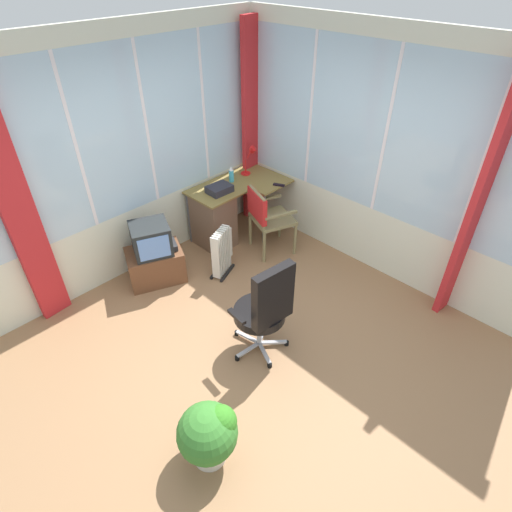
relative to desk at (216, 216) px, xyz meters
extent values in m
cube|color=#936B47|center=(-1.03, -1.67, -0.44)|extent=(5.05, 4.99, 0.06)
cube|color=silver|center=(-1.03, 0.35, -0.01)|extent=(4.05, 0.06, 0.79)
cube|color=silver|center=(-1.03, 0.35, 1.27)|extent=(3.97, 0.06, 1.77)
cube|color=silver|center=(-1.03, 0.35, 2.24)|extent=(4.05, 0.06, 0.18)
cube|color=white|center=(-1.44, 0.35, 1.27)|extent=(0.04, 0.07, 1.77)
cube|color=white|center=(-0.63, 0.35, 1.27)|extent=(0.04, 0.07, 1.77)
cube|color=white|center=(0.18, 0.35, 1.27)|extent=(0.04, 0.07, 1.77)
cube|color=silver|center=(1.02, -1.67, -0.01)|extent=(0.06, 3.99, 0.79)
cube|color=silver|center=(1.02, -1.67, 1.27)|extent=(0.06, 3.91, 1.77)
cube|color=silver|center=(1.02, -1.67, 2.24)|extent=(0.06, 3.99, 0.18)
cube|color=white|center=(1.02, -2.67, 1.27)|extent=(0.07, 0.04, 1.77)
cube|color=white|center=(1.02, -1.67, 1.27)|extent=(0.07, 0.04, 1.77)
cube|color=white|center=(1.02, -0.68, 1.27)|extent=(0.07, 0.04, 1.77)
cube|color=red|center=(-2.15, 0.27, 0.91)|extent=(0.31, 0.10, 2.64)
cube|color=red|center=(0.89, 0.22, 0.91)|extent=(0.31, 0.10, 2.64)
cube|color=red|center=(0.94, -2.77, 0.91)|extent=(0.31, 0.10, 2.64)
cube|color=olive|center=(0.34, 0.01, 0.34)|extent=(1.25, 0.58, 0.02)
cube|color=olive|center=(0.68, -0.39, 0.34)|extent=(0.58, 0.23, 0.02)
cube|color=brown|center=(-0.06, 0.01, -0.05)|extent=(0.40, 0.54, 0.73)
cylinder|color=#4C4C51|center=(0.43, -0.47, -0.04)|extent=(0.04, 0.04, 0.74)
cylinder|color=#4C4C51|center=(-0.24, 0.26, -0.04)|extent=(0.04, 0.04, 0.74)
cylinder|color=red|center=(0.64, 0.08, 0.36)|extent=(0.13, 0.13, 0.02)
cylinder|color=red|center=(0.64, 0.08, 0.46)|extent=(0.02, 0.02, 0.18)
cylinder|color=red|center=(0.69, 0.05, 0.65)|extent=(0.02, 0.10, 0.17)
cone|color=red|center=(0.74, 0.01, 0.68)|extent=(0.13, 0.13, 0.12)
cube|color=black|center=(0.70, -0.47, 0.36)|extent=(0.10, 0.15, 0.02)
cylinder|color=#45B9D7|center=(0.35, 0.06, 0.43)|extent=(0.06, 0.06, 0.16)
cone|color=white|center=(0.35, 0.06, 0.54)|extent=(0.06, 0.06, 0.06)
cube|color=#282731|center=(0.04, -0.05, 0.40)|extent=(0.31, 0.24, 0.09)
cylinder|color=olive|center=(0.52, -0.93, -0.19)|extent=(0.04, 0.04, 0.45)
cylinder|color=olive|center=(0.68, -0.52, -0.19)|extent=(0.04, 0.04, 0.45)
cylinder|color=olive|center=(0.11, -0.77, -0.19)|extent=(0.04, 0.04, 0.45)
cylinder|color=olive|center=(0.27, -0.36, -0.19)|extent=(0.04, 0.04, 0.45)
cube|color=olive|center=(0.40, -0.65, 0.06)|extent=(0.62, 0.62, 0.04)
cube|color=olive|center=(0.19, -0.57, 0.28)|extent=(0.19, 0.42, 0.41)
cube|color=red|center=(0.19, -0.57, 0.30)|extent=(0.22, 0.45, 0.35)
cube|color=olive|center=(0.32, -0.85, 0.24)|extent=(0.42, 0.20, 0.03)
cube|color=olive|center=(0.48, -0.44, 0.24)|extent=(0.42, 0.20, 0.03)
cube|color=#B7B7BF|center=(-1.08, -1.69, -0.36)|extent=(0.28, 0.07, 0.02)
cylinder|color=black|center=(-1.22, -1.67, -0.39)|extent=(0.05, 0.05, 0.05)
cube|color=#B7B7BF|center=(-1.00, -1.83, -0.36)|extent=(0.15, 0.27, 0.02)
cylinder|color=black|center=(-1.06, -1.96, -0.39)|extent=(0.05, 0.05, 0.05)
cube|color=#B7B7BF|center=(-0.84, -1.80, -0.36)|extent=(0.23, 0.22, 0.02)
cylinder|color=black|center=(-0.73, -1.89, -0.39)|extent=(0.05, 0.05, 0.05)
cube|color=#B7B7BF|center=(-0.82, -1.63, -0.36)|extent=(0.26, 0.17, 0.02)
cylinder|color=black|center=(-0.70, -1.57, -0.39)|extent=(0.05, 0.05, 0.05)
cube|color=#B7B7BF|center=(-0.97, -1.57, -0.36)|extent=(0.09, 0.28, 0.02)
cylinder|color=black|center=(-0.99, -1.43, -0.39)|extent=(0.05, 0.05, 0.05)
cylinder|color=#B7B7BF|center=(-0.94, -1.70, -0.17)|extent=(0.05, 0.05, 0.37)
cylinder|color=black|center=(-0.94, -1.70, 0.06)|extent=(0.50, 0.50, 0.09)
cube|color=black|center=(-0.96, -1.89, 0.40)|extent=(0.43, 0.14, 0.60)
cube|color=black|center=(-0.67, -1.73, 0.19)|extent=(0.08, 0.22, 0.04)
cube|color=black|center=(-1.21, -1.67, 0.19)|extent=(0.08, 0.22, 0.04)
cube|color=brown|center=(-1.03, -0.07, -0.21)|extent=(0.76, 0.66, 0.41)
cube|color=#212526|center=(-1.03, -0.07, 0.18)|extent=(0.55, 0.53, 0.36)
cube|color=#6291DC|center=(-1.12, -0.25, 0.18)|extent=(0.32, 0.15, 0.28)
cube|color=#262628|center=(-0.90, -0.13, 0.03)|extent=(0.33, 0.31, 0.07)
cube|color=silver|center=(-0.55, -0.61, -0.09)|extent=(0.06, 0.10, 0.58)
cube|color=silver|center=(-0.51, -0.59, -0.09)|extent=(0.06, 0.10, 0.58)
cube|color=silver|center=(-0.47, -0.58, -0.09)|extent=(0.06, 0.10, 0.58)
cube|color=silver|center=(-0.43, -0.56, -0.09)|extent=(0.06, 0.10, 0.58)
cube|color=silver|center=(-0.39, -0.55, -0.09)|extent=(0.06, 0.10, 0.58)
cube|color=silver|center=(-0.35, -0.53, -0.09)|extent=(0.06, 0.10, 0.58)
cube|color=silver|center=(-0.31, -0.51, -0.09)|extent=(0.06, 0.10, 0.58)
cube|color=silver|center=(-0.27, -0.50, -0.09)|extent=(0.06, 0.10, 0.58)
cube|color=black|center=(-0.38, -0.62, -0.39)|extent=(0.34, 0.16, 0.03)
cube|color=black|center=(-0.44, -0.49, -0.39)|extent=(0.34, 0.16, 0.03)
cube|color=silver|center=(-0.24, -0.48, -0.06)|extent=(0.08, 0.10, 0.41)
cylinder|color=beige|center=(-2.03, -2.21, -0.33)|extent=(0.26, 0.26, 0.16)
sphere|color=#35762B|center=(-2.03, -2.21, -0.07)|extent=(0.47, 0.47, 0.47)
sphere|color=#337C21|center=(-1.94, -2.26, 0.02)|extent=(0.26, 0.26, 0.26)
camera|label=1|loc=(-2.99, -3.66, 2.88)|focal=29.18mm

